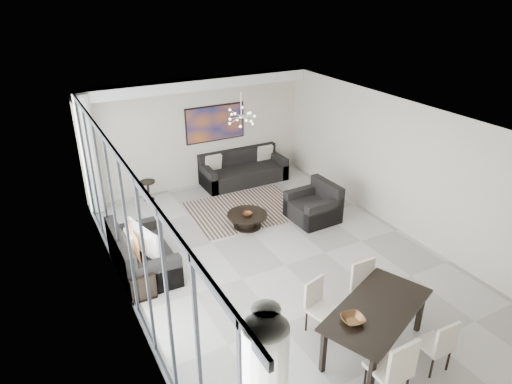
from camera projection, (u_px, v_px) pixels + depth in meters
room_shell at (308, 194)px, 8.61m from camera, size 6.00×9.00×2.90m
window_wall at (134, 236)px, 7.19m from camera, size 0.37×8.95×2.90m
soffit at (198, 84)px, 11.28m from camera, size 5.98×0.40×0.26m
painting at (215, 123)px, 12.11m from camera, size 1.68×0.04×0.98m
chandelier at (241, 117)px, 10.15m from camera, size 0.66×0.66×0.71m
rug at (245, 209)px, 11.19m from camera, size 2.72×2.15×0.01m
coffee_table at (247, 219)px, 10.36m from camera, size 0.92×0.92×0.32m
bowl_coffee at (247, 214)px, 10.22m from camera, size 0.24×0.24×0.08m
sofa_main at (243, 172)px, 12.63m from camera, size 2.34×0.96×0.85m
loveseat at (141, 257)px, 8.75m from camera, size 0.99×1.76×0.88m
armchair at (314, 207)px, 10.65m from camera, size 1.02×1.07×0.87m
side_table at (148, 187)px, 11.53m from camera, size 0.38×0.38×0.52m
tv_console at (133, 267)px, 8.54m from camera, size 0.45×1.58×0.49m
television at (139, 242)px, 8.34m from camera, size 0.38×1.00×0.58m
dining_table at (377, 313)px, 6.69m from camera, size 2.12×1.61×0.79m
dining_chair_sw at (395, 367)px, 5.89m from camera, size 0.49×0.49×1.06m
dining_chair_se at (440, 343)px, 6.41m from camera, size 0.42×0.42×0.89m
dining_chair_nw at (318, 302)px, 7.20m from camera, size 0.51×0.51×0.91m
dining_chair_ne at (366, 286)px, 7.50m from camera, size 0.46×0.46×1.00m
bowl_dining at (353, 320)px, 6.38m from camera, size 0.36×0.36×0.08m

